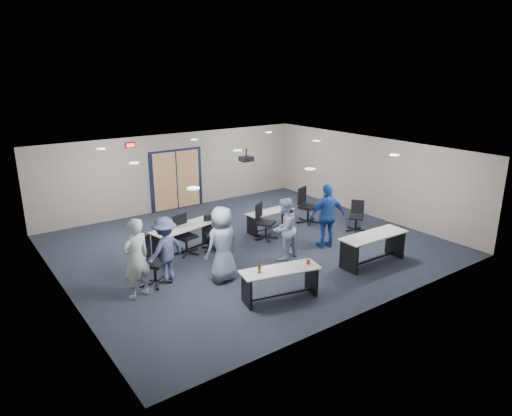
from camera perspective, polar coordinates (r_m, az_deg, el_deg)
floor at (r=13.13m, az=-0.99°, el=-4.66°), size 10.00×10.00×0.00m
back_wall at (r=16.48m, az=-10.01°, el=4.51°), size 10.00×0.04×2.70m
front_wall at (r=9.55m, az=14.63°, el=-5.10°), size 10.00×0.04×2.70m
left_wall at (r=10.81m, az=-23.40°, el=-3.36°), size 0.04×9.00×2.70m
right_wall at (r=15.99m, az=13.90°, el=3.88°), size 0.04×9.00×2.70m
ceiling at (r=12.39m, az=-1.06°, el=7.02°), size 10.00×9.00×0.04m
double_door at (r=16.52m, az=-9.90°, el=3.47°), size 2.00×0.07×2.20m
exit_sign at (r=15.62m, az=-15.44°, el=7.58°), size 0.32×0.07×0.18m
ceiling_projector at (r=13.02m, az=-1.21°, el=6.18°), size 0.35×0.32×0.37m
ceiling_can_lights at (r=12.60m, az=-1.71°, el=7.04°), size 6.24×5.74×0.02m
table_front_left at (r=10.03m, az=3.02°, el=-8.76°), size 1.84×0.98×0.98m
table_front_right at (r=12.14m, az=14.45°, el=-4.34°), size 1.96×0.69×0.79m
table_back_left at (r=12.52m, az=-8.82°, el=-3.34°), size 2.04×1.05×0.79m
table_back_right at (r=14.15m, az=1.77°, el=-1.16°), size 1.60×0.58×0.64m
chair_back_a at (r=12.50m, az=-8.75°, el=-3.37°), size 0.82×0.82×1.08m
chair_back_b at (r=12.70m, az=-5.44°, el=-3.18°), size 0.77×0.77×0.96m
chair_back_c at (r=13.44m, az=1.24°, el=-1.71°), size 0.93×0.93×1.07m
chair_back_d at (r=14.94m, az=6.55°, el=0.31°), size 0.93×0.93×1.16m
chair_loose_left at (r=10.92m, az=-12.59°, el=-6.53°), size 1.00×1.00×1.14m
chair_loose_right at (r=14.46m, az=12.44°, el=-1.02°), size 0.83×0.83×0.94m
person_gray at (r=10.27m, az=-14.76°, el=-6.13°), size 0.75×0.59×1.83m
person_plaid at (r=10.75m, az=-4.23°, el=-4.53°), size 0.96×0.70×1.83m
person_lightblue at (r=11.97m, az=3.55°, el=-2.61°), size 0.94×0.81×1.67m
person_navy at (r=12.86m, az=8.89°, el=-1.01°), size 1.15×0.71×1.83m
person_back at (r=10.94m, az=-11.31°, el=-5.11°), size 1.16×0.87×1.59m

